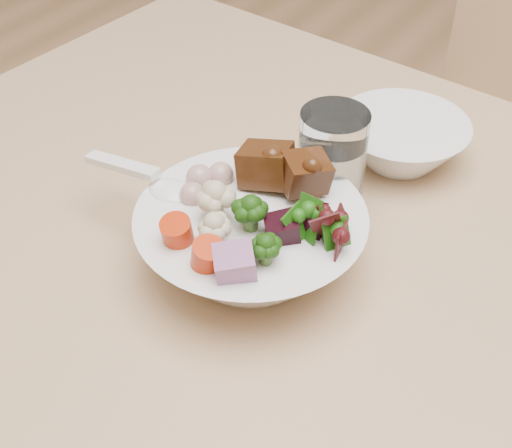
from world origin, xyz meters
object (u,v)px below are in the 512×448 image
object	(u,v)px
food_bowl	(253,237)
side_bowl	(401,141)
dining_table	(429,350)
water_glass	(331,168)

from	to	relation	value
food_bowl	side_bowl	world-z (taller)	food_bowl
dining_table	food_bowl	world-z (taller)	food_bowl
food_bowl	side_bowl	xyz separation A→B (m)	(0.05, 0.26, -0.01)
food_bowl	water_glass	bearing A→B (deg)	80.14
food_bowl	water_glass	xyz separation A→B (m)	(0.02, 0.12, 0.02)
food_bowl	water_glass	distance (m)	0.13
food_bowl	side_bowl	size ratio (longest dim) A/B	1.45
side_bowl	food_bowl	bearing A→B (deg)	-100.96
dining_table	water_glass	size ratio (longest dim) A/B	11.90
water_glass	side_bowl	xyz separation A→B (m)	(0.03, 0.13, -0.03)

